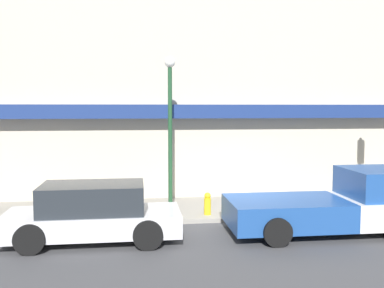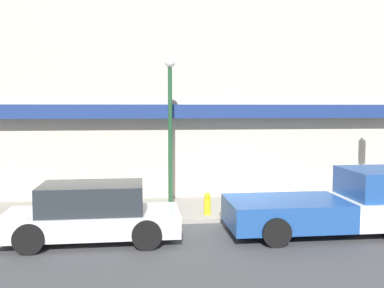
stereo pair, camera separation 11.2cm
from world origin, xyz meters
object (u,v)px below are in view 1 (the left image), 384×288
Objects in this scene: pickup_truck at (337,204)px; parked_car at (93,213)px; fire_hydrant at (207,204)px; street_lamp at (170,114)px.

pickup_truck is 6.77m from parked_car.
parked_car is at bearing -150.43° from fire_hydrant.
pickup_truck is 7.68× the size of fire_hydrant.
street_lamp reaches higher than parked_car.
pickup_truck is 1.19× the size of parked_car.
fire_hydrant is 3.16m from street_lamp.
parked_car is 6.44× the size of fire_hydrant.
street_lamp is (-1.12, 0.80, 2.84)m from fire_hydrant.
pickup_truck is at bearing 1.40° from parked_car.
street_lamp is (2.25, 2.71, 2.58)m from parked_car.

